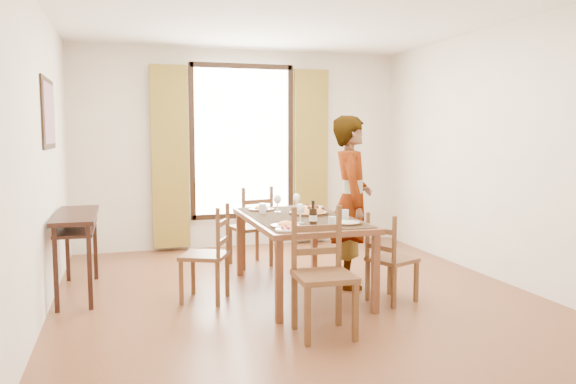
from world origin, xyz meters
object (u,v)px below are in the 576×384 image
object	(u,v)px
dining_table	(300,223)
pasta_platter	(308,209)
console_table	(76,225)
man	(351,202)

from	to	relation	value
dining_table	pasta_platter	xyz separation A→B (m)	(0.14, 0.13, 0.11)
console_table	dining_table	world-z (taller)	console_table
man	dining_table	bearing A→B (deg)	117.67
man	pasta_platter	size ratio (longest dim) A/B	4.36
dining_table	pasta_platter	size ratio (longest dim) A/B	4.35
dining_table	pasta_platter	bearing A→B (deg)	44.51
man	pasta_platter	world-z (taller)	man
man	pasta_platter	bearing A→B (deg)	103.60
console_table	man	distance (m)	2.72
console_table	pasta_platter	world-z (taller)	pasta_platter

